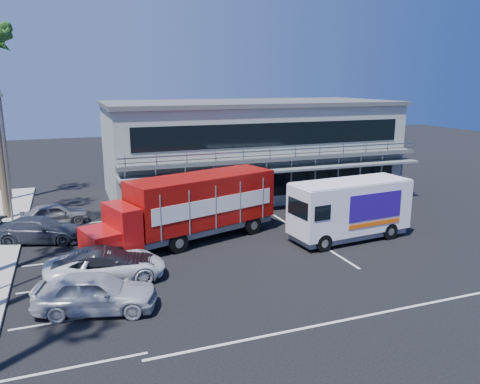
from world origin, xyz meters
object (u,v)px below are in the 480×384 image
object	(u,v)px
red_truck	(191,206)
parked_car_b	(106,266)
parked_car_a	(96,292)
white_van	(350,209)

from	to	relation	value
red_truck	parked_car_b	size ratio (longest dim) A/B	2.48
parked_car_a	parked_car_b	world-z (taller)	parked_car_a
white_van	parked_car_b	world-z (taller)	white_van
parked_car_a	parked_car_b	size ratio (longest dim) A/B	1.04
red_truck	white_van	distance (m)	8.91
white_van	parked_car_a	bearing A→B (deg)	-169.46
parked_car_a	red_truck	bearing A→B (deg)	-23.88
red_truck	parked_car_a	size ratio (longest dim) A/B	2.40
white_van	parked_car_a	world-z (taller)	white_van
white_van	parked_car_a	xyz separation A→B (m)	(-14.06, -4.00, -1.00)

